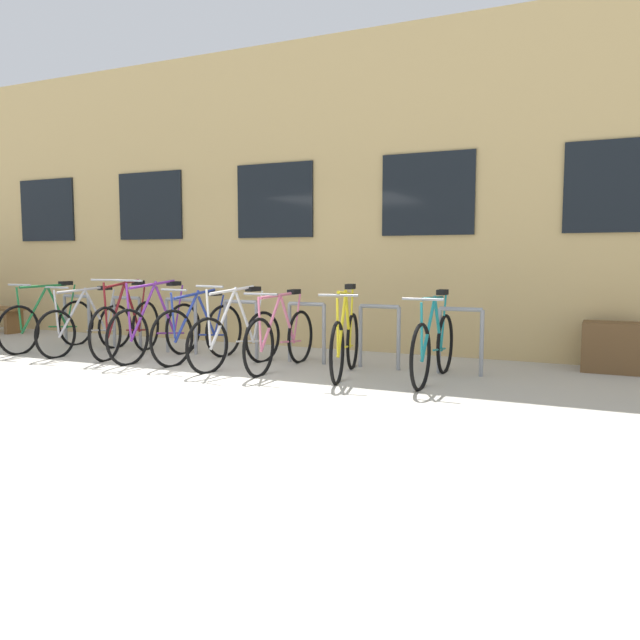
% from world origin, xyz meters
% --- Properties ---
extents(ground_plane, '(42.00, 42.00, 0.00)m').
position_xyz_m(ground_plane, '(0.00, 0.00, 0.00)').
color(ground_plane, '#B2ADA0').
extents(storefront_building, '(28.00, 5.21, 4.58)m').
position_xyz_m(storefront_building, '(-0.00, 5.78, 2.29)').
color(storefront_building, tan).
rests_on(storefront_building, ground).
extents(bike_rack, '(6.55, 0.05, 0.80)m').
position_xyz_m(bike_rack, '(0.17, 1.90, 0.48)').
color(bike_rack, gray).
rests_on(bike_rack, ground).
extents(bicycle_maroon, '(0.48, 1.77, 1.11)m').
position_xyz_m(bicycle_maroon, '(-1.42, 1.43, 0.41)').
color(bicycle_maroon, black).
rests_on(bicycle_maroon, ground).
extents(bicycle_blue, '(0.44, 1.71, 1.00)m').
position_xyz_m(bicycle_blue, '(-0.19, 1.43, 0.39)').
color(bicycle_blue, black).
rests_on(bicycle_blue, ground).
extents(bicycle_yellow, '(0.51, 1.67, 1.08)m').
position_xyz_m(bicycle_yellow, '(1.96, 1.30, 0.39)').
color(bicycle_yellow, black).
rests_on(bicycle_yellow, ground).
extents(bicycle_pink, '(0.44, 1.79, 0.99)m').
position_xyz_m(bicycle_pink, '(1.07, 1.37, 0.38)').
color(bicycle_pink, black).
rests_on(bicycle_pink, ground).
extents(bicycle_green, '(0.44, 1.79, 1.03)m').
position_xyz_m(bicycle_green, '(-2.87, 1.39, 0.39)').
color(bicycle_green, black).
rests_on(bicycle_green, ground).
extents(bicycle_teal, '(0.44, 1.80, 1.02)m').
position_xyz_m(bicycle_teal, '(2.97, 1.43, 0.39)').
color(bicycle_teal, black).
rests_on(bicycle_teal, ground).
extents(bicycle_purple, '(0.44, 1.82, 1.11)m').
position_xyz_m(bicycle_purple, '(-0.81, 1.34, 0.41)').
color(bicycle_purple, black).
rests_on(bicycle_purple, ground).
extents(bicycle_white, '(0.48, 1.67, 1.06)m').
position_xyz_m(bicycle_white, '(0.51, 1.24, 0.38)').
color(bicycle_white, black).
rests_on(bicycle_white, ground).
extents(bicycle_silver, '(0.44, 1.78, 1.00)m').
position_xyz_m(bicycle_silver, '(-2.11, 1.38, 0.38)').
color(bicycle_silver, black).
rests_on(bicycle_silver, ground).
extents(planter_box, '(0.70, 0.44, 0.60)m').
position_xyz_m(planter_box, '(4.80, 2.85, 0.30)').
color(planter_box, brown).
rests_on(planter_box, ground).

